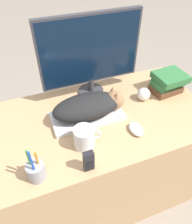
% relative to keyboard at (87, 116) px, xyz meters
% --- Properties ---
extents(desk, '(1.23, 0.67, 0.78)m').
position_rel_keyboard_xyz_m(desk, '(0.07, -0.02, -0.40)').
color(desk, tan).
rests_on(desk, ground_plane).
extents(keyboard, '(0.39, 0.19, 0.02)m').
position_rel_keyboard_xyz_m(keyboard, '(0.00, 0.00, 0.00)').
color(keyboard, silver).
rests_on(keyboard, desk).
extents(cat, '(0.40, 0.19, 0.13)m').
position_rel_keyboard_xyz_m(cat, '(0.02, 0.00, 0.07)').
color(cat, black).
rests_on(cat, keyboard).
extents(monitor, '(0.58, 0.16, 0.48)m').
position_rel_keyboard_xyz_m(monitor, '(0.10, 0.21, 0.26)').
color(monitor, '#333338').
rests_on(monitor, desk).
extents(computer_mouse, '(0.07, 0.10, 0.03)m').
position_rel_keyboard_xyz_m(computer_mouse, '(0.20, -0.19, 0.00)').
color(computer_mouse, silver).
rests_on(computer_mouse, desk).
extents(coffee_mug, '(0.13, 0.10, 0.11)m').
position_rel_keyboard_xyz_m(coffee_mug, '(-0.07, -0.18, 0.04)').
color(coffee_mug, silver).
rests_on(coffee_mug, desk).
extents(pen_cup, '(0.08, 0.08, 0.19)m').
position_rel_keyboard_xyz_m(pen_cup, '(-0.32, -0.27, 0.03)').
color(pen_cup, '#939399').
rests_on(pen_cup, desk).
extents(baseball, '(0.08, 0.08, 0.08)m').
position_rel_keyboard_xyz_m(baseball, '(0.37, 0.03, 0.03)').
color(baseball, silver).
rests_on(baseball, desk).
extents(phone, '(0.05, 0.03, 0.11)m').
position_rel_keyboard_xyz_m(phone, '(-0.10, -0.31, 0.04)').
color(phone, black).
rests_on(phone, desk).
extents(book_stack, '(0.22, 0.17, 0.12)m').
position_rel_keyboard_xyz_m(book_stack, '(0.55, 0.05, 0.05)').
color(book_stack, brown).
rests_on(book_stack, desk).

